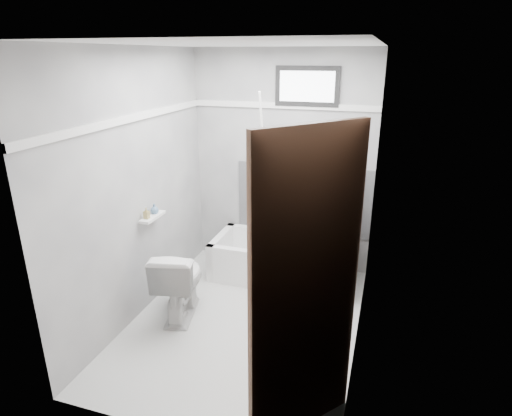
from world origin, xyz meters
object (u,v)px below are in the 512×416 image
at_px(office_chair, 317,222).
at_px(toilet, 180,281).
at_px(soap_bottle_b, 154,209).
at_px(soap_bottle_a, 146,213).
at_px(bathtub, 282,260).
at_px(door, 343,331).

height_order(office_chair, toilet, office_chair).
relative_size(toilet, soap_bottle_b, 6.98).
distance_m(toilet, soap_bottle_a, 0.70).
relative_size(bathtub, door, 0.75).
distance_m(bathtub, soap_bottle_b, 1.51).
xyz_separation_m(door, soap_bottle_a, (-1.92, 1.29, -0.03)).
distance_m(office_chair, soap_bottle_b, 1.64).
bearing_deg(soap_bottle_b, office_chair, 29.47).
distance_m(office_chair, soap_bottle_a, 1.72).
relative_size(soap_bottle_a, soap_bottle_b, 1.03).
distance_m(bathtub, office_chair, 0.60).
height_order(bathtub, door, door).
height_order(office_chair, soap_bottle_a, office_chair).
bearing_deg(door, bathtub, 111.38).
distance_m(office_chair, door, 2.31).
xyz_separation_m(bathtub, toilet, (-0.73, -0.97, 0.13)).
height_order(toilet, soap_bottle_b, soap_bottle_b).
xyz_separation_m(toilet, soap_bottle_b, (-0.32, 0.19, 0.62)).
height_order(door, soap_bottle_a, door).
bearing_deg(bathtub, door, -68.62).
bearing_deg(bathtub, soap_bottle_b, -143.56).
height_order(bathtub, soap_bottle_b, soap_bottle_b).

